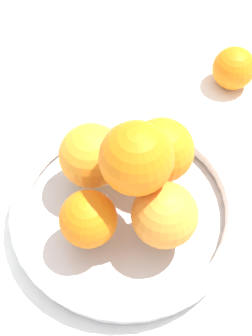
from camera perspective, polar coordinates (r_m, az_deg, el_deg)
ground_plane at (r=0.60m, az=0.00°, el=-6.00°), size 4.00×4.00×0.00m
fruit_bowl at (r=0.59m, az=0.00°, el=-5.05°), size 0.29×0.29×0.04m
orange_pile at (r=0.53m, az=0.65°, el=-0.72°), size 0.18×0.18×0.14m
stray_orange at (r=0.75m, az=13.00°, el=11.77°), size 0.07×0.07×0.07m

